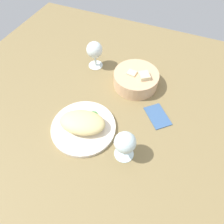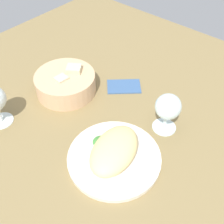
{
  "view_description": "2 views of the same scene",
  "coord_description": "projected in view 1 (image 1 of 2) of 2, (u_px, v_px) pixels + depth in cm",
  "views": [
    {
      "loc": [
        22.43,
        -40.87,
        65.27
      ],
      "look_at": [
        4.73,
        0.94,
        3.5
      ],
      "focal_mm": 32.59,
      "sensor_mm": 36.0,
      "label": 1
    },
    {
      "loc": [
        -34.28,
        -33.76,
        59.06
      ],
      "look_at": [
        6.67,
        1.25,
        3.88
      ],
      "focal_mm": 43.73,
      "sensor_mm": 36.0,
      "label": 2
    }
  ],
  "objects": [
    {
      "name": "lettuce_garnish",
      "position": [
        93.0,
        115.0,
        0.78
      ],
      "size": [
        4.35,
        4.35,
        1.03
      ],
      "primitive_type": "cone",
      "color": "#438B3C",
      "rests_on": "plate"
    },
    {
      "name": "plate",
      "position": [
        84.0,
        127.0,
        0.76
      ],
      "size": [
        24.08,
        24.08,
        1.4
      ],
      "primitive_type": "cylinder",
      "color": "#EFE2D1",
      "rests_on": "ground_plane"
    },
    {
      "name": "ground_plane",
      "position": [
        100.0,
        117.0,
        0.81
      ],
      "size": [
        140.0,
        140.0,
        2.0
      ],
      "primitive_type": "cube",
      "color": "olive"
    },
    {
      "name": "folded_napkin",
      "position": [
        158.0,
        116.0,
        0.79
      ],
      "size": [
        12.6,
        12.83,
        0.8
      ],
      "primitive_type": "cube",
      "rotation": [
        0.0,
        0.0,
        2.32
      ],
      "color": "#395B8B",
      "rests_on": "ground_plane"
    },
    {
      "name": "wine_glass_far",
      "position": [
        95.0,
        51.0,
        0.91
      ],
      "size": [
        7.31,
        7.31,
        12.63
      ],
      "color": "silver",
      "rests_on": "ground_plane"
    },
    {
      "name": "wine_glass_near",
      "position": [
        125.0,
        143.0,
        0.64
      ],
      "size": [
        7.17,
        7.17,
        11.96
      ],
      "color": "silver",
      "rests_on": "ground_plane"
    },
    {
      "name": "bread_basket",
      "position": [
        136.0,
        79.0,
        0.87
      ],
      "size": [
        19.08,
        19.08,
        8.12
      ],
      "color": "tan",
      "rests_on": "ground_plane"
    },
    {
      "name": "omelette",
      "position": [
        83.0,
        122.0,
        0.73
      ],
      "size": [
        18.72,
        14.03,
        5.21
      ],
      "primitive_type": "ellipsoid",
      "rotation": [
        0.0,
        0.0,
        0.23
      ],
      "color": "#E5CC86",
      "rests_on": "plate"
    }
  ]
}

